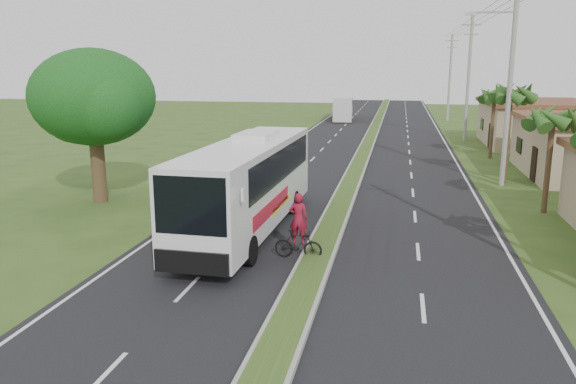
# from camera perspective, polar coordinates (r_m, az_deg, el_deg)

# --- Properties ---
(ground) EXTENTS (180.00, 180.00, 0.00)m
(ground) POSITION_cam_1_polar(r_m,az_deg,el_deg) (16.75, 1.29, -10.77)
(ground) COLOR #2D491B
(ground) RESTS_ON ground
(road_asphalt) EXTENTS (14.00, 160.00, 0.02)m
(road_asphalt) POSITION_cam_1_polar(r_m,az_deg,el_deg) (35.86, 6.83, 1.88)
(road_asphalt) COLOR black
(road_asphalt) RESTS_ON ground
(median_strip) EXTENTS (1.20, 160.00, 0.18)m
(median_strip) POSITION_cam_1_polar(r_m,az_deg,el_deg) (35.84, 6.83, 2.03)
(median_strip) COLOR gray
(median_strip) RESTS_ON ground
(lane_edge_left) EXTENTS (0.12, 160.00, 0.01)m
(lane_edge_left) POSITION_cam_1_polar(r_m,az_deg,el_deg) (36.96, -3.59, 2.26)
(lane_edge_left) COLOR silver
(lane_edge_left) RESTS_ON ground
(lane_edge_right) EXTENTS (0.12, 160.00, 0.01)m
(lane_edge_right) POSITION_cam_1_polar(r_m,az_deg,el_deg) (36.00, 17.52, 1.41)
(lane_edge_right) COLOR silver
(lane_edge_right) RESTS_ON ground
(shop_far) EXTENTS (8.60, 11.60, 3.82)m
(shop_far) POSITION_cam_1_polar(r_m,az_deg,el_deg) (52.60, 23.81, 6.43)
(shop_far) COLOR tan
(shop_far) RESTS_ON ground
(palm_verge_b) EXTENTS (2.40, 2.40, 5.05)m
(palm_verge_b) POSITION_cam_1_polar(r_m,az_deg,el_deg) (28.07, 25.33, 6.76)
(palm_verge_b) COLOR #473321
(palm_verge_b) RESTS_ON ground
(palm_verge_c) EXTENTS (2.40, 2.40, 5.85)m
(palm_verge_c) POSITION_cam_1_polar(r_m,az_deg,el_deg) (34.73, 21.74, 9.24)
(palm_verge_c) COLOR #473321
(palm_verge_c) RESTS_ON ground
(palm_verge_d) EXTENTS (2.40, 2.40, 5.25)m
(palm_verge_d) POSITION_cam_1_polar(r_m,az_deg,el_deg) (43.70, 20.25, 9.12)
(palm_verge_d) COLOR #473321
(palm_verge_d) RESTS_ON ground
(shade_tree) EXTENTS (6.30, 6.00, 7.54)m
(shade_tree) POSITION_cam_1_polar(r_m,az_deg,el_deg) (29.20, -19.35, 8.76)
(shade_tree) COLOR #473321
(shade_tree) RESTS_ON ground
(utility_pole_b) EXTENTS (3.20, 0.28, 12.00)m
(utility_pole_b) POSITION_cam_1_polar(r_m,az_deg,el_deg) (33.65, 21.64, 11.11)
(utility_pole_b) COLOR gray
(utility_pole_b) RESTS_ON ground
(utility_pole_c) EXTENTS (1.60, 0.28, 11.00)m
(utility_pole_c) POSITION_cam_1_polar(r_m,az_deg,el_deg) (53.47, 17.86, 11.01)
(utility_pole_c) COLOR gray
(utility_pole_c) RESTS_ON ground
(utility_pole_d) EXTENTS (1.60, 0.28, 10.50)m
(utility_pole_d) POSITION_cam_1_polar(r_m,az_deg,el_deg) (73.39, 16.12, 11.21)
(utility_pole_d) COLOR gray
(utility_pole_d) RESTS_ON ground
(coach_bus_main) EXTENTS (2.87, 12.32, 3.96)m
(coach_bus_main) POSITION_cam_1_polar(r_m,az_deg,el_deg) (22.75, -3.98, 1.28)
(coach_bus_main) COLOR white
(coach_bus_main) RESTS_ON ground
(coach_bus_far) EXTENTS (2.97, 10.43, 3.00)m
(coach_bus_far) POSITION_cam_1_polar(r_m,az_deg,el_deg) (72.51, 5.66, 8.68)
(coach_bus_far) COLOR silver
(coach_bus_far) RESTS_ON ground
(motorcyclist) EXTENTS (1.74, 0.58, 2.39)m
(motorcyclist) POSITION_cam_1_polar(r_m,az_deg,el_deg) (19.73, 1.06, -4.36)
(motorcyclist) COLOR black
(motorcyclist) RESTS_ON ground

